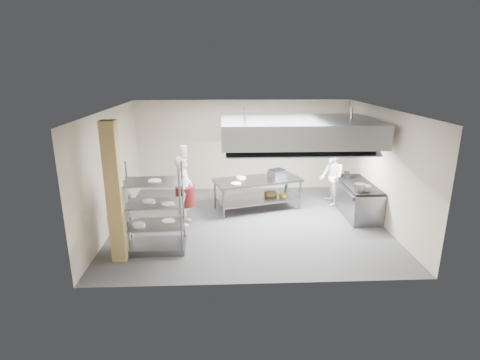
{
  "coord_description": "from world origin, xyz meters",
  "views": [
    {
      "loc": [
        -0.65,
        -9.29,
        3.95
      ],
      "look_at": [
        -0.23,
        0.2,
        1.13
      ],
      "focal_mm": 28.0,
      "sensor_mm": 36.0,
      "label": 1
    }
  ],
  "objects_px": {
    "cooking_range": "(356,200)",
    "chef_line": "(331,177)",
    "griddle": "(277,174)",
    "stockpot": "(359,187)",
    "chef_plating": "(121,210)",
    "pass_rack": "(154,208)",
    "chef_head": "(184,191)",
    "island": "(257,194)"
  },
  "relations": [
    {
      "from": "stockpot",
      "to": "island",
      "type": "bearing_deg",
      "value": 155.01
    },
    {
      "from": "pass_rack",
      "to": "griddle",
      "type": "xyz_separation_m",
      "value": [
        3.11,
        2.66,
        0.02
      ]
    },
    {
      "from": "chef_line",
      "to": "griddle",
      "type": "bearing_deg",
      "value": -84.84
    },
    {
      "from": "island",
      "to": "stockpot",
      "type": "height_order",
      "value": "stockpot"
    },
    {
      "from": "cooking_range",
      "to": "chef_plating",
      "type": "xyz_separation_m",
      "value": [
        -6.03,
        -1.86,
        0.51
      ]
    },
    {
      "from": "griddle",
      "to": "chef_line",
      "type": "bearing_deg",
      "value": -29.54
    },
    {
      "from": "pass_rack",
      "to": "stockpot",
      "type": "height_order",
      "value": "pass_rack"
    },
    {
      "from": "cooking_range",
      "to": "griddle",
      "type": "relative_size",
      "value": 4.53
    },
    {
      "from": "chef_head",
      "to": "stockpot",
      "type": "bearing_deg",
      "value": -87.33
    },
    {
      "from": "pass_rack",
      "to": "griddle",
      "type": "bearing_deg",
      "value": 39.31
    },
    {
      "from": "island",
      "to": "pass_rack",
      "type": "xyz_separation_m",
      "value": [
        -2.53,
        -2.47,
        0.54
      ]
    },
    {
      "from": "cooking_range",
      "to": "griddle",
      "type": "xyz_separation_m",
      "value": [
        -2.18,
        0.69,
        0.6
      ]
    },
    {
      "from": "chef_head",
      "to": "stockpot",
      "type": "xyz_separation_m",
      "value": [
        4.56,
        -0.2,
        0.08
      ]
    },
    {
      "from": "stockpot",
      "to": "chef_plating",
      "type": "bearing_deg",
      "value": -168.57
    },
    {
      "from": "chef_head",
      "to": "pass_rack",
      "type": "bearing_deg",
      "value": 165.92
    },
    {
      "from": "island",
      "to": "stockpot",
      "type": "bearing_deg",
      "value": -41.44
    },
    {
      "from": "griddle",
      "to": "stockpot",
      "type": "relative_size",
      "value": 1.53
    },
    {
      "from": "chef_line",
      "to": "chef_plating",
      "type": "height_order",
      "value": "chef_plating"
    },
    {
      "from": "pass_rack",
      "to": "cooking_range",
      "type": "bearing_deg",
      "value": 19.26
    },
    {
      "from": "griddle",
      "to": "stockpot",
      "type": "xyz_separation_m",
      "value": [
        1.96,
        -1.37,
        -0.02
      ]
    },
    {
      "from": "cooking_range",
      "to": "chef_line",
      "type": "bearing_deg",
      "value": 122.5
    },
    {
      "from": "cooking_range",
      "to": "chef_head",
      "type": "bearing_deg",
      "value": -174.17
    },
    {
      "from": "island",
      "to": "pass_rack",
      "type": "height_order",
      "value": "pass_rack"
    },
    {
      "from": "chef_plating",
      "to": "pass_rack",
      "type": "bearing_deg",
      "value": 96.6
    },
    {
      "from": "chef_line",
      "to": "chef_plating",
      "type": "distance_m",
      "value": 6.13
    },
    {
      "from": "chef_plating",
      "to": "stockpot",
      "type": "distance_m",
      "value": 5.94
    },
    {
      "from": "griddle",
      "to": "cooking_range",
      "type": "bearing_deg",
      "value": -51.41
    },
    {
      "from": "chef_head",
      "to": "chef_plating",
      "type": "height_order",
      "value": "chef_plating"
    },
    {
      "from": "pass_rack",
      "to": "chef_head",
      "type": "distance_m",
      "value": 1.57
    },
    {
      "from": "chef_plating",
      "to": "cooking_range",
      "type": "bearing_deg",
      "value": 121.84
    },
    {
      "from": "cooking_range",
      "to": "griddle",
      "type": "distance_m",
      "value": 2.36
    },
    {
      "from": "island",
      "to": "chef_head",
      "type": "bearing_deg",
      "value": -170.28
    },
    {
      "from": "island",
      "to": "cooking_range",
      "type": "xyz_separation_m",
      "value": [
        2.76,
        -0.5,
        -0.04
      ]
    },
    {
      "from": "pass_rack",
      "to": "chef_plating",
      "type": "bearing_deg",
      "value": 170.76
    },
    {
      "from": "cooking_range",
      "to": "chef_head",
      "type": "height_order",
      "value": "chef_head"
    },
    {
      "from": "pass_rack",
      "to": "chef_line",
      "type": "bearing_deg",
      "value": 29.09
    },
    {
      "from": "island",
      "to": "chef_plating",
      "type": "xyz_separation_m",
      "value": [
        -3.27,
        -2.36,
        0.47
      ]
    },
    {
      "from": "island",
      "to": "chef_line",
      "type": "xyz_separation_m",
      "value": [
        2.24,
        0.31,
        0.4
      ]
    },
    {
      "from": "island",
      "to": "cooking_range",
      "type": "relative_size",
      "value": 1.24
    },
    {
      "from": "cooking_range",
      "to": "stockpot",
      "type": "height_order",
      "value": "stockpot"
    },
    {
      "from": "island",
      "to": "griddle",
      "type": "height_order",
      "value": "griddle"
    },
    {
      "from": "chef_head",
      "to": "chef_line",
      "type": "height_order",
      "value": "chef_head"
    }
  ]
}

